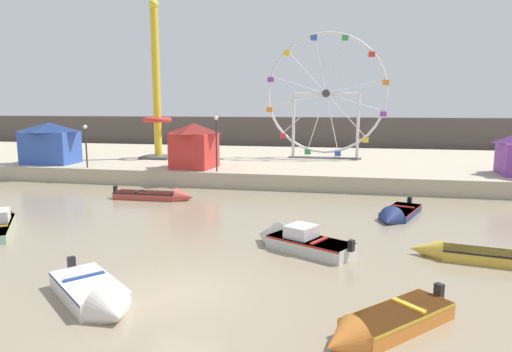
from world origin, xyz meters
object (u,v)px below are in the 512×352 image
(motorboat_orange_hull, at_px, (381,325))
(promenade_lamp_far, at_px, (216,136))
(drop_tower_yellow_tower, at_px, (157,100))
(carnival_booth_red_striped, at_px, (194,145))
(motorboat_pale_grey, at_px, (295,240))
(motorboat_seafoam, at_px, (1,222))
(promenade_lamp_near, at_px, (86,139))
(motorboat_navy_blue, at_px, (396,215))
(carnival_booth_blue_tent, at_px, (50,142))
(ferris_wheel_white_frame, at_px, (326,96))
(motorboat_white_red_stripe, at_px, (97,297))
(motorboat_mustard_yellow, at_px, (480,255))
(motorboat_faded_red, at_px, (160,196))

(motorboat_orange_hull, distance_m, promenade_lamp_far, 23.29)
(drop_tower_yellow_tower, height_order, carnival_booth_red_striped, drop_tower_yellow_tower)
(promenade_lamp_far, bearing_deg, motorboat_pale_grey, -61.15)
(motorboat_seafoam, height_order, promenade_lamp_near, promenade_lamp_near)
(promenade_lamp_far, bearing_deg, drop_tower_yellow_tower, 137.46)
(motorboat_seafoam, distance_m, motorboat_navy_blue, 20.30)
(motorboat_seafoam, distance_m, motorboat_orange_hull, 19.08)
(motorboat_pale_grey, xyz_separation_m, promenade_lamp_far, (-7.50, 13.61, 3.50))
(motorboat_seafoam, xyz_separation_m, carnival_booth_blue_tent, (-8.07, 15.07, 2.68))
(motorboat_navy_blue, bearing_deg, motorboat_seafoam, -52.19)
(promenade_lamp_near, bearing_deg, drop_tower_yellow_tower, 68.11)
(ferris_wheel_white_frame, xyz_separation_m, carnival_booth_blue_tent, (-22.73, -8.74, -3.99))
(motorboat_white_red_stripe, distance_m, carnival_booth_red_striped, 22.47)
(motorboat_pale_grey, bearing_deg, promenade_lamp_near, -8.51)
(motorboat_seafoam, height_order, motorboat_mustard_yellow, motorboat_seafoam)
(motorboat_pale_grey, xyz_separation_m, promenade_lamp_near, (-18.27, 13.58, 3.07))
(motorboat_seafoam, distance_m, carnival_booth_blue_tent, 17.31)
(motorboat_mustard_yellow, relative_size, motorboat_navy_blue, 1.27)
(carnival_booth_red_striped, bearing_deg, carnival_booth_blue_tent, -175.84)
(motorboat_seafoam, distance_m, promenade_lamp_near, 14.20)
(motorboat_faded_red, height_order, motorboat_white_red_stripe, motorboat_white_red_stripe)
(motorboat_faded_red, bearing_deg, ferris_wheel_white_frame, 57.42)
(motorboat_white_red_stripe, xyz_separation_m, promenade_lamp_near, (-13.06, 20.34, 3.13))
(motorboat_faded_red, height_order, promenade_lamp_far, promenade_lamp_far)
(motorboat_white_red_stripe, height_order, carnival_booth_red_striped, carnival_booth_red_striped)
(motorboat_pale_grey, bearing_deg, ferris_wheel_white_frame, -61.88)
(carnival_booth_blue_tent, bearing_deg, motorboat_faded_red, -30.93)
(ferris_wheel_white_frame, height_order, carnival_booth_blue_tent, ferris_wheel_white_frame)
(motorboat_faded_red, bearing_deg, motorboat_mustard_yellow, -27.15)
(motorboat_pale_grey, bearing_deg, motorboat_white_red_stripe, 80.48)
(motorboat_orange_hull, xyz_separation_m, carnival_booth_blue_tent, (-25.81, 22.10, 2.72))
(motorboat_navy_blue, height_order, promenade_lamp_far, promenade_lamp_far)
(carnival_booth_red_striped, xyz_separation_m, promenade_lamp_far, (2.27, -1.47, 0.85))
(drop_tower_yellow_tower, bearing_deg, motorboat_seafoam, -88.04)
(motorboat_seafoam, xyz_separation_m, motorboat_pale_grey, (14.66, -0.21, 0.05))
(motorboat_orange_hull, bearing_deg, ferris_wheel_white_frame, -130.41)
(ferris_wheel_white_frame, xyz_separation_m, drop_tower_yellow_tower, (-15.36, -3.19, -0.41))
(motorboat_pale_grey, relative_size, motorboat_faded_red, 0.85)
(carnival_booth_blue_tent, bearing_deg, promenade_lamp_near, -23.28)
(motorboat_orange_hull, height_order, motorboat_white_red_stripe, motorboat_white_red_stripe)
(carnival_booth_red_striped, xyz_separation_m, promenade_lamp_near, (-8.51, -1.49, 0.42))
(motorboat_navy_blue, height_order, motorboat_orange_hull, motorboat_navy_blue)
(motorboat_seafoam, height_order, motorboat_navy_blue, motorboat_seafoam)
(ferris_wheel_white_frame, distance_m, promenade_lamp_near, 21.34)
(motorboat_pale_grey, height_order, motorboat_navy_blue, motorboat_pale_grey)
(promenade_lamp_near, xyz_separation_m, promenade_lamp_far, (10.77, 0.02, 0.43))
(motorboat_pale_grey, relative_size, ferris_wheel_white_frame, 0.40)
(motorboat_mustard_yellow, distance_m, drop_tower_yellow_tower, 31.55)
(motorboat_faded_red, relative_size, motorboat_orange_hull, 1.39)
(carnival_booth_red_striped, relative_size, promenade_lamp_near, 1.09)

